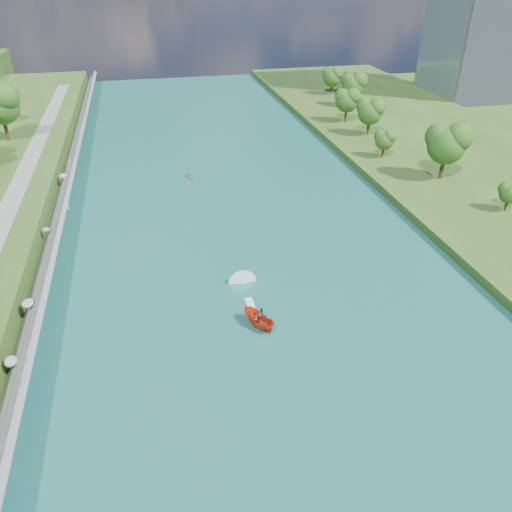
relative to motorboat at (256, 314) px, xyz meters
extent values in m
plane|color=#2D5119|center=(1.57, -5.77, -0.87)|extent=(260.00, 260.00, 0.00)
cube|color=#17594D|center=(1.57, 14.23, -0.82)|extent=(55.00, 240.00, 0.10)
cube|color=slate|center=(-24.28, 14.23, 0.93)|extent=(3.54, 236.00, 4.05)
ellipsoid|color=gray|center=(-24.17, -13.31, 0.70)|extent=(1.69, 1.56, 1.22)
ellipsoid|color=gray|center=(-25.08, -3.63, 1.36)|extent=(1.29, 1.38, 0.89)
ellipsoid|color=gray|center=(-24.73, 5.18, 1.88)|extent=(1.29, 1.62, 0.72)
ellipsoid|color=gray|center=(-23.96, 16.43, 0.29)|extent=(1.12, 1.08, 0.89)
ellipsoid|color=gray|center=(-25.08, 23.43, 1.67)|extent=(1.04, 0.90, 0.62)
ellipsoid|color=gray|center=(-23.74, 34.01, -0.05)|extent=(1.36, 1.16, 1.07)
ellipsoid|color=gray|center=(-24.79, 44.16, 1.45)|extent=(1.46, 1.25, 1.10)
ellipsoid|color=gray|center=(-24.28, 52.42, 1.20)|extent=(0.99, 1.04, 0.60)
ellipsoid|color=#294D14|center=(-36.98, 64.07, 9.39)|extent=(8.11, 8.11, 13.51)
ellipsoid|color=#294D14|center=(43.73, 16.14, 3.39)|extent=(3.31, 3.31, 5.52)
ellipsoid|color=#294D14|center=(40.79, 30.27, 6.52)|extent=(7.07, 7.07, 11.78)
ellipsoid|color=#294D14|center=(35.49, 42.75, 3.88)|extent=(3.91, 3.91, 6.51)
ellipsoid|color=#294D14|center=(38.56, 56.84, 5.34)|extent=(5.65, 5.65, 9.42)
ellipsoid|color=#294D14|center=(37.50, 67.51, 5.26)|extent=(5.55, 5.55, 9.25)
ellipsoid|color=#294D14|center=(44.50, 80.56, 5.72)|extent=(6.11, 6.11, 10.18)
ellipsoid|color=#294D14|center=(43.84, 94.29, 5.06)|extent=(5.31, 5.31, 8.86)
imported|color=red|center=(-0.01, -1.23, 0.10)|extent=(3.68, 4.77, 1.74)
imported|color=#66605B|center=(-0.41, -1.63, 0.49)|extent=(0.73, 0.54, 1.83)
imported|color=#66605B|center=(0.49, -0.73, 0.39)|extent=(0.95, 0.85, 1.62)
cube|color=white|center=(-0.01, 1.77, -0.74)|extent=(0.90, 5.00, 0.06)
imported|color=#989BA1|center=(-2.51, 44.45, -0.50)|extent=(2.63, 3.05, 0.53)
imported|color=#66605B|center=(-2.51, 44.45, 0.15)|extent=(0.73, 0.56, 1.34)
camera|label=1|loc=(-10.07, -43.83, 34.85)|focal=35.00mm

